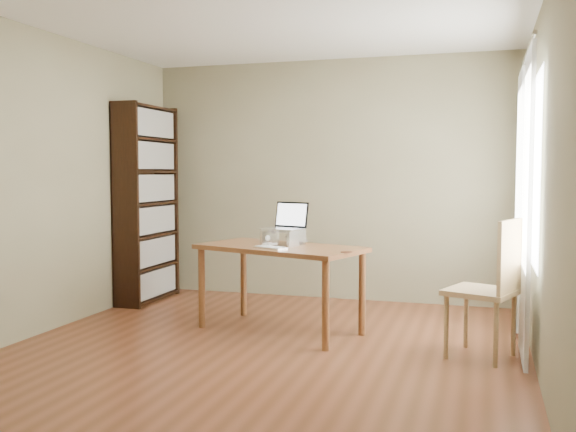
{
  "coord_description": "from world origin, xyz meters",
  "views": [
    {
      "loc": [
        1.63,
        -4.57,
        1.4
      ],
      "look_at": [
        0.02,
        0.67,
        1.01
      ],
      "focal_mm": 40.0,
      "sensor_mm": 36.0,
      "label": 1
    }
  ],
  "objects_px": {
    "bookshelf": "(147,204)",
    "laptop": "(285,222)",
    "chair": "(493,283)",
    "cat": "(284,237)",
    "keyboard": "(270,248)",
    "desk": "(280,257)"
  },
  "relations": [
    {
      "from": "desk",
      "to": "cat",
      "type": "relative_size",
      "value": 3.23
    },
    {
      "from": "laptop",
      "to": "cat",
      "type": "height_order",
      "value": "laptop"
    },
    {
      "from": "chair",
      "to": "keyboard",
      "type": "bearing_deg",
      "value": -162.21
    },
    {
      "from": "keyboard",
      "to": "chair",
      "type": "height_order",
      "value": "chair"
    },
    {
      "from": "bookshelf",
      "to": "chair",
      "type": "height_order",
      "value": "bookshelf"
    },
    {
      "from": "cat",
      "to": "keyboard",
      "type": "bearing_deg",
      "value": -65.64
    },
    {
      "from": "laptop",
      "to": "desk",
      "type": "bearing_deg",
      "value": -71.91
    },
    {
      "from": "bookshelf",
      "to": "laptop",
      "type": "height_order",
      "value": "bookshelf"
    },
    {
      "from": "chair",
      "to": "bookshelf",
      "type": "bearing_deg",
      "value": -177.54
    },
    {
      "from": "desk",
      "to": "keyboard",
      "type": "relative_size",
      "value": 5.06
    },
    {
      "from": "cat",
      "to": "chair",
      "type": "height_order",
      "value": "chair"
    },
    {
      "from": "bookshelf",
      "to": "desk",
      "type": "distance_m",
      "value": 2.01
    },
    {
      "from": "bookshelf",
      "to": "keyboard",
      "type": "xyz_separation_m",
      "value": [
        1.76,
        -1.08,
        -0.29
      ]
    },
    {
      "from": "desk",
      "to": "bookshelf",
      "type": "bearing_deg",
      "value": 172.28
    },
    {
      "from": "cat",
      "to": "laptop",
      "type": "bearing_deg",
      "value": 117.26
    },
    {
      "from": "bookshelf",
      "to": "laptop",
      "type": "relative_size",
      "value": 5.3
    },
    {
      "from": "desk",
      "to": "laptop",
      "type": "xyz_separation_m",
      "value": [
        -0.0,
        0.14,
        0.29
      ]
    },
    {
      "from": "bookshelf",
      "to": "laptop",
      "type": "distance_m",
      "value": 1.92
    },
    {
      "from": "keyboard",
      "to": "laptop",
      "type": "bearing_deg",
      "value": 112.63
    },
    {
      "from": "laptop",
      "to": "keyboard",
      "type": "height_order",
      "value": "laptop"
    },
    {
      "from": "laptop",
      "to": "chair",
      "type": "height_order",
      "value": "laptop"
    },
    {
      "from": "laptop",
      "to": "chair",
      "type": "relative_size",
      "value": 0.38
    }
  ]
}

